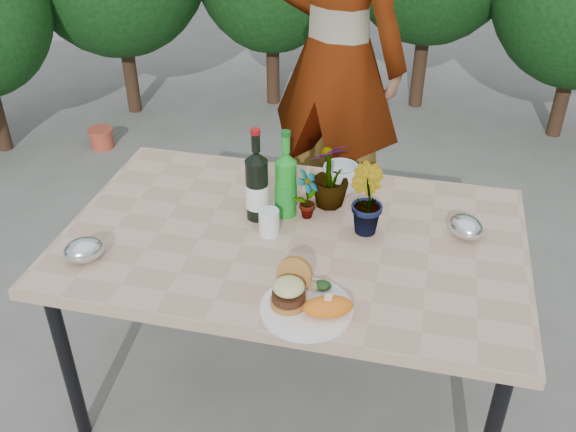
% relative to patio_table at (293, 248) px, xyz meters
% --- Properties ---
extents(ground, '(80.00, 80.00, 0.00)m').
position_rel_patio_table_xyz_m(ground, '(0.00, 0.00, -0.69)').
color(ground, '#60605C').
rests_on(ground, ground).
extents(patio_table, '(1.60, 1.00, 0.75)m').
position_rel_patio_table_xyz_m(patio_table, '(0.00, 0.00, 0.00)').
color(patio_table, tan).
rests_on(patio_table, ground).
extents(shrub_hedge, '(6.93, 5.08, 2.01)m').
position_rel_patio_table_xyz_m(shrub_hedge, '(0.22, 1.57, 0.41)').
color(shrub_hedge, '#382316').
rests_on(shrub_hedge, ground).
extents(dinner_plate, '(0.28, 0.28, 0.01)m').
position_rel_patio_table_xyz_m(dinner_plate, '(0.13, -0.38, 0.06)').
color(dinner_plate, white).
rests_on(dinner_plate, patio_table).
extents(burger_stack, '(0.11, 0.16, 0.11)m').
position_rel_patio_table_xyz_m(burger_stack, '(0.07, -0.36, 0.12)').
color(burger_stack, '#B7722D').
rests_on(burger_stack, dinner_plate).
extents(sweet_potato, '(0.17, 0.12, 0.06)m').
position_rel_patio_table_xyz_m(sweet_potato, '(0.19, -0.40, 0.10)').
color(sweet_potato, orange).
rests_on(sweet_potato, dinner_plate).
extents(grilled_veg, '(0.08, 0.05, 0.03)m').
position_rel_patio_table_xyz_m(grilled_veg, '(0.14, -0.28, 0.09)').
color(grilled_veg, olive).
rests_on(grilled_veg, dinner_plate).
extents(wine_bottle, '(0.08, 0.08, 0.35)m').
position_rel_patio_table_xyz_m(wine_bottle, '(-0.15, 0.08, 0.19)').
color(wine_bottle, black).
rests_on(wine_bottle, patio_table).
extents(sparkling_water, '(0.08, 0.08, 0.34)m').
position_rel_patio_table_xyz_m(sparkling_water, '(-0.06, 0.12, 0.18)').
color(sparkling_water, '#1A9123').
rests_on(sparkling_water, patio_table).
extents(plastic_cup, '(0.07, 0.07, 0.09)m').
position_rel_patio_table_xyz_m(plastic_cup, '(-0.08, -0.01, 0.10)').
color(plastic_cup, silver).
rests_on(plastic_cup, patio_table).
extents(seedling_left, '(0.11, 0.12, 0.19)m').
position_rel_patio_table_xyz_m(seedling_left, '(0.02, 0.12, 0.15)').
color(seedling_left, '#27531C').
rests_on(seedling_left, patio_table).
extents(seedling_mid, '(0.17, 0.18, 0.25)m').
position_rel_patio_table_xyz_m(seedling_mid, '(0.23, 0.09, 0.18)').
color(seedling_mid, '#2A581E').
rests_on(seedling_mid, patio_table).
extents(seedling_right, '(0.20, 0.20, 0.26)m').
position_rel_patio_table_xyz_m(seedling_right, '(0.09, 0.23, 0.19)').
color(seedling_right, '#27541D').
rests_on(seedling_right, patio_table).
extents(blue_bowl, '(0.17, 0.17, 0.12)m').
position_rel_patio_table_xyz_m(blue_bowl, '(0.11, 0.32, 0.12)').
color(blue_bowl, silver).
rests_on(blue_bowl, patio_table).
extents(foil_packet_left, '(0.17, 0.17, 0.08)m').
position_rel_patio_table_xyz_m(foil_packet_left, '(-0.64, -0.30, 0.10)').
color(foil_packet_left, silver).
rests_on(foil_packet_left, patio_table).
extents(foil_packet_right, '(0.17, 0.17, 0.08)m').
position_rel_patio_table_xyz_m(foil_packet_right, '(0.58, 0.13, 0.10)').
color(foil_packet_right, silver).
rests_on(foil_packet_right, patio_table).
extents(person, '(0.84, 0.69, 1.97)m').
position_rel_patio_table_xyz_m(person, '(-0.05, 1.15, 0.29)').
color(person, '#965B4B').
rests_on(person, ground).
extents(terracotta_pot, '(0.17, 0.17, 0.14)m').
position_rel_patio_table_xyz_m(terracotta_pot, '(-1.75, 1.77, -0.62)').
color(terracotta_pot, '#BD4730').
rests_on(terracotta_pot, ground).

